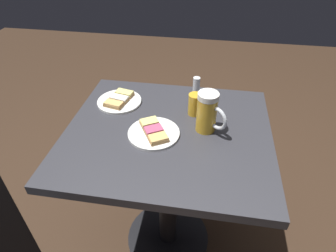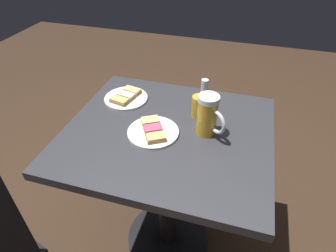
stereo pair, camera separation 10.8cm
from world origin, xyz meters
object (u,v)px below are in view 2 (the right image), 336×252
object	(u,v)px
plate_far	(153,131)
beer_mug	(208,116)
beer_glass_small	(198,106)
salt_shaker	(204,87)
plate_near	(126,97)

from	to	relation	value
plate_far	beer_mug	distance (m)	0.22
beer_glass_small	salt_shaker	size ratio (longest dim) A/B	1.28
salt_shaker	plate_near	bearing A→B (deg)	-65.79
salt_shaker	plate_far	bearing A→B (deg)	-21.32
plate_near	plate_far	xyz separation A→B (m)	(0.19, 0.19, -0.00)
plate_far	salt_shaker	world-z (taller)	salt_shaker
beer_mug	plate_near	bearing A→B (deg)	-109.05
plate_far	beer_glass_small	size ratio (longest dim) A/B	2.13
beer_glass_small	beer_mug	bearing A→B (deg)	28.57
plate_far	beer_mug	xyz separation A→B (m)	(-0.06, 0.20, 0.07)
plate_far	salt_shaker	xyz separation A→B (m)	(-0.34, 0.13, 0.03)
plate_near	salt_shaker	distance (m)	0.36
plate_near	plate_far	distance (m)	0.27
plate_near	plate_far	world-z (taller)	same
beer_mug	salt_shaker	distance (m)	0.29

